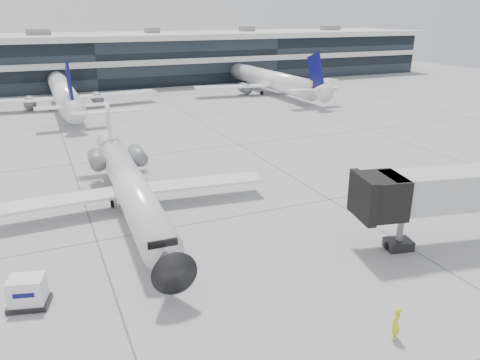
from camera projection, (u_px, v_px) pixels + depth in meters
name	position (u px, v px, depth m)	size (l,w,h in m)	color
ground	(225.00, 218.00, 37.56)	(220.00, 220.00, 0.00)	gray
terminal	(90.00, 62.00, 106.54)	(170.00, 22.00, 10.00)	black
bg_jet_center	(65.00, 107.00, 81.92)	(32.00, 40.00, 9.60)	white
bg_jet_right	(268.00, 93.00, 97.12)	(32.00, 40.00, 9.60)	white
regional_jet	(130.00, 184.00, 38.52)	(23.21, 28.92, 6.68)	white
ramp_worker	(396.00, 323.00, 23.36)	(0.67, 0.44, 1.85)	#DFF019
cargo_uld	(28.00, 292.00, 26.01)	(2.50, 2.11, 1.77)	black
traffic_cone	(84.00, 193.00, 42.05)	(0.46, 0.46, 0.54)	orange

